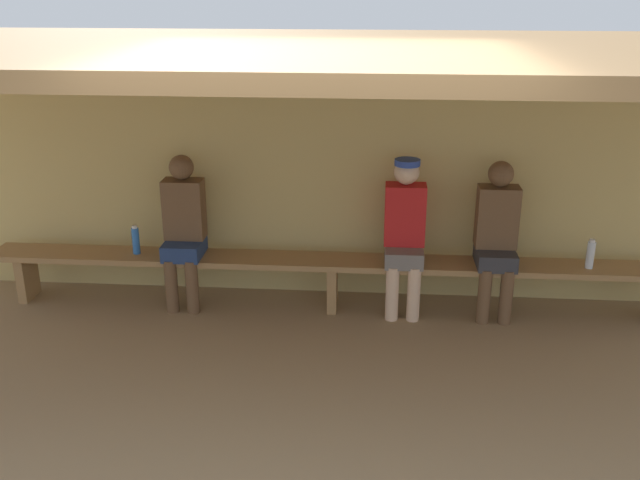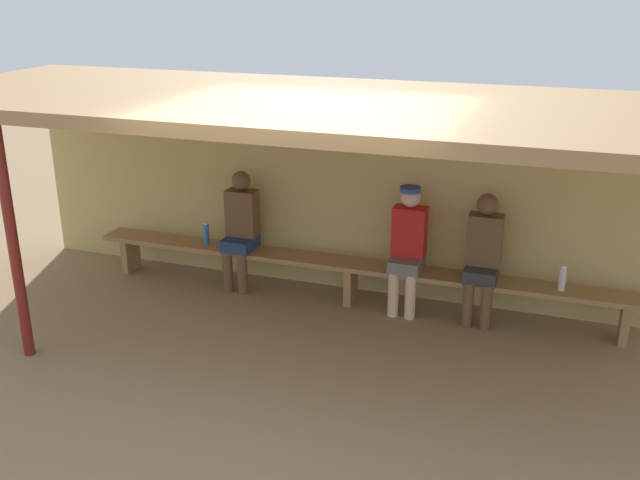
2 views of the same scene
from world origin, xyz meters
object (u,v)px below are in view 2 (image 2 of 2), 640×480
bench (351,269)px  water_bottle_orange (206,234)px  player_in_blue (408,244)px  water_bottle_clear (562,279)px  player_middle (241,226)px  support_post (13,244)px  player_with_sunglasses (483,254)px

bench → water_bottle_orange: water_bottle_orange is taller
player_in_blue → water_bottle_clear: size_ratio=5.31×
bench → player_middle: bearing=179.9°
support_post → water_bottle_orange: bearing=69.6°
player_in_blue → water_bottle_orange: 2.33m
player_with_sunglasses → water_bottle_orange: bearing=-180.0°
player_in_blue → player_with_sunglasses: size_ratio=1.01×
water_bottle_clear → player_middle: bearing=179.6°
water_bottle_clear → bench: bearing=179.4°
player_with_sunglasses → water_bottle_clear: 0.79m
support_post → player_with_sunglasses: support_post is taller
player_middle → player_with_sunglasses: (2.65, 0.00, 0.00)m
support_post → water_bottle_orange: size_ratio=8.53×
player_middle → water_bottle_clear: (3.43, -0.03, -0.15)m
bench → water_bottle_clear: bearing=-0.6°
water_bottle_clear → water_bottle_orange: (-3.86, 0.02, 0.00)m
player_middle → water_bottle_orange: (-0.43, -0.00, -0.15)m
bench → player_middle: (-1.29, 0.00, 0.34)m
support_post → water_bottle_clear: 5.11m
player_in_blue → water_bottle_orange: size_ratio=5.22×
player_middle → water_bottle_orange: player_middle is taller
support_post → player_with_sunglasses: (3.87, 2.10, -0.37)m
support_post → water_bottle_clear: (4.64, 2.08, -0.52)m
bench → player_with_sunglasses: 1.41m
player_middle → water_bottle_clear: 3.43m
support_post → player_in_blue: (3.10, 2.10, -0.35)m
support_post → player_in_blue: 3.77m
player_middle → water_bottle_clear: player_middle is taller
support_post → bench: size_ratio=0.37×
player_middle → player_with_sunglasses: 2.65m
water_bottle_clear → player_in_blue: bearing=179.0°
player_in_blue → player_with_sunglasses: (0.76, -0.00, -0.02)m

